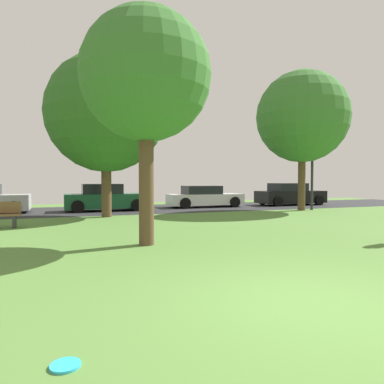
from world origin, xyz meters
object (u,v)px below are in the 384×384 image
parked_car_white (204,197)px  parked_car_black (290,195)px  parked_car_green (105,198)px  birch_tree_lone (146,77)px  frisbee_disc (65,365)px  street_lamp_post (312,169)px  oak_tree_left (106,113)px  oak_tree_center (302,117)px

parked_car_white → parked_car_black: parked_car_black is taller
parked_car_green → birch_tree_lone: bearing=-91.1°
frisbee_disc → parked_car_black: parked_car_black is taller
frisbee_disc → street_lamp_post: street_lamp_post is taller
birch_tree_lone → parked_car_black: (12.20, 10.80, -3.59)m
oak_tree_left → birch_tree_lone: oak_tree_left is taller
parked_car_white → birch_tree_lone: bearing=-119.1°
parked_car_green → street_lamp_post: (10.83, -3.41, 1.59)m
frisbee_disc → parked_car_green: (2.23, 16.15, 0.65)m
oak_tree_left → parked_car_black: 13.40m
parked_car_green → frisbee_disc: bearing=-97.8°
oak_tree_left → oak_tree_center: bearing=-1.4°
birch_tree_lone → parked_car_black: bearing=41.5°
birch_tree_lone → frisbee_disc: 7.27m
parked_car_green → street_lamp_post: street_lamp_post is taller
parked_car_green → parked_car_white: 6.02m
oak_tree_center → parked_car_black: bearing=62.4°
birch_tree_lone → parked_car_white: bearing=60.9°
oak_tree_center → frisbee_disc: bearing=-134.2°
parked_car_green → oak_tree_center: bearing=-19.2°
parked_car_black → oak_tree_center: bearing=-117.6°
frisbee_disc → oak_tree_left: bearing=81.6°
oak_tree_center → street_lamp_post: bearing=7.3°
parked_car_white → street_lamp_post: 6.46m
oak_tree_center → parked_car_black: size_ratio=1.67×
oak_tree_center → parked_car_white: bearing=135.1°
parked_car_black → oak_tree_left: bearing=-164.3°
birch_tree_lone → parked_car_green: (0.20, 10.60, -3.60)m
oak_tree_center → birch_tree_lone: bearing=-145.3°
parked_car_white → parked_car_black: 6.02m
oak_tree_center → street_lamp_post: oak_tree_center is taller
parked_car_black → street_lamp_post: (-1.17, -3.61, 1.58)m
oak_tree_center → birch_tree_lone: oak_tree_center is taller
oak_tree_center → parked_car_white: oak_tree_center is taller
oak_tree_center → parked_car_white: size_ratio=1.66×
birch_tree_lone → parked_car_white: 13.26m
oak_tree_center → frisbee_disc: oak_tree_center is taller
oak_tree_center → frisbee_disc: 18.34m
parked_car_white → street_lamp_post: street_lamp_post is taller
oak_tree_left → frisbee_disc: bearing=-98.4°
oak_tree_center → parked_car_green: (-10.06, 3.51, -4.41)m
frisbee_disc → street_lamp_post: (13.06, 12.74, 2.24)m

